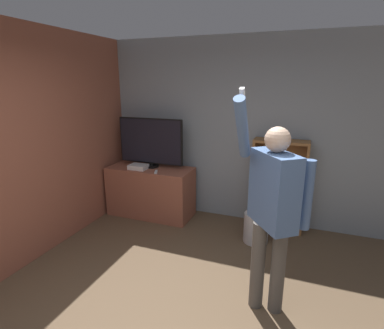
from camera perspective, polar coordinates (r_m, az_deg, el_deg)
The scene contains 9 objects.
wall_back at distance 4.48m, azimuth 9.27°, elevation 6.12°, with size 6.04×0.06×2.70m.
wall_side_brick at distance 4.19m, azimuth -24.01°, elevation 4.30°, with size 0.06×4.38×2.70m.
tv_ledge at distance 4.81m, azimuth -7.81°, elevation -5.06°, with size 1.32×0.57×0.78m.
television at distance 4.64m, azimuth -7.86°, elevation 4.22°, with size 1.05×0.22×0.76m.
game_console at distance 4.64m, azimuth -10.18°, elevation -0.44°, with size 0.27×0.20×0.07m.
remote_loose at distance 4.43m, azimuth -6.88°, elevation -1.40°, with size 0.09×0.14×0.02m.
bookshelf at distance 4.42m, azimuth 15.14°, elevation -4.28°, with size 0.74×0.28×1.30m.
person at distance 2.67m, azimuth 15.08°, elevation -7.33°, with size 0.62×0.58×2.03m.
waste_bin at distance 4.14m, azimuth 12.09°, elevation -11.67°, with size 0.33×0.33×0.40m.
Camera 1 is at (0.86, -1.53, 2.07)m, focal length 28.00 mm.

